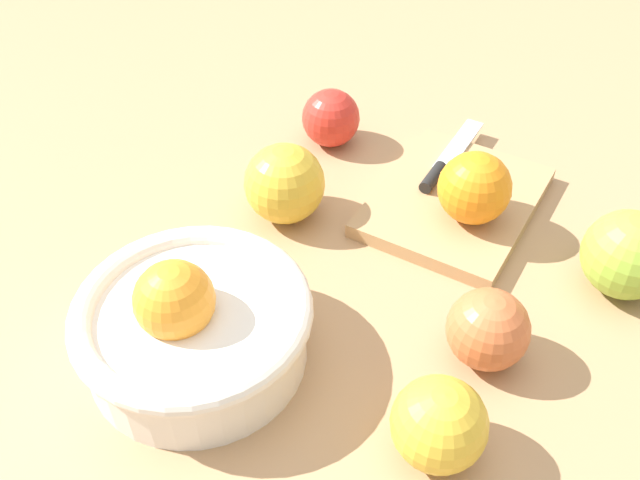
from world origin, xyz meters
name	(u,v)px	position (x,y,z in m)	size (l,w,h in m)	color
ground_plane	(400,291)	(0.00, 0.00, 0.00)	(2.40, 2.40, 0.00)	tan
bowl	(193,325)	(-0.17, 0.10, 0.04)	(0.20, 0.20, 0.11)	white
cutting_board	(455,202)	(0.14, 0.02, 0.01)	(0.20, 0.16, 0.02)	tan
orange_on_board	(474,188)	(0.12, -0.01, 0.05)	(0.07, 0.07, 0.07)	orange
knife	(444,163)	(0.18, 0.05, 0.02)	(0.16, 0.04, 0.01)	silver
apple_back_center	(284,183)	(0.02, 0.16, 0.04)	(0.08, 0.08, 0.08)	gold
apple_front_right	(628,255)	(0.13, -0.16, 0.04)	(0.08, 0.08, 0.08)	#8EB738
apple_front_left	(439,424)	(-0.13, -0.11, 0.04)	(0.07, 0.07, 0.07)	gold
apple_front_center	(488,329)	(-0.02, -0.10, 0.04)	(0.07, 0.07, 0.07)	#CC6638
apple_back_right	(331,118)	(0.16, 0.20, 0.03)	(0.07, 0.07, 0.07)	red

